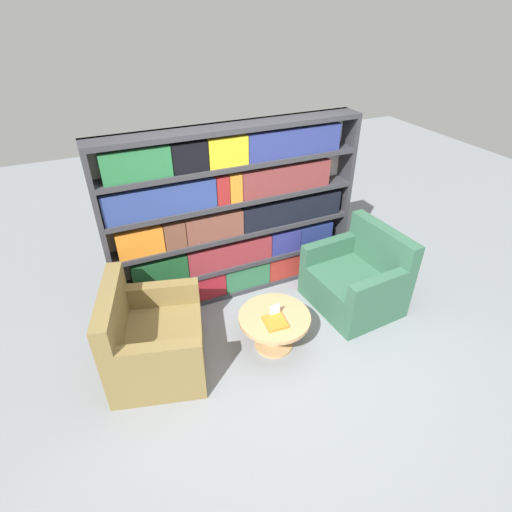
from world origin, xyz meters
The scene contains 7 objects.
ground_plane centered at (0.00, 0.00, 0.00)m, with size 14.00×14.00×0.00m, color gray.
bookshelf centered at (-0.02, 1.35, 0.95)m, with size 2.74×0.30×1.92m.
armchair_left centered at (-1.15, 0.56, 0.30)m, with size 1.03×1.11×0.89m.
armchair_right centered at (1.10, 0.55, 0.30)m, with size 0.87×0.98×0.89m.
coffee_table centered at (-0.02, 0.33, 0.27)m, with size 0.69×0.69×0.38m.
table_sign centered at (-0.02, 0.33, 0.44)m, with size 0.10×0.06×0.13m.
stray_book centered at (-0.06, 0.24, 0.40)m, with size 0.21×0.23×0.03m.
Camera 1 is at (-1.36, -2.20, 2.94)m, focal length 28.00 mm.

